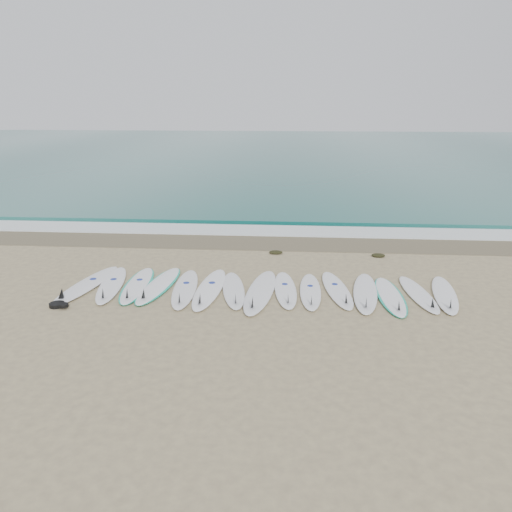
# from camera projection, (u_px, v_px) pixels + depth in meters

# --- Properties ---
(ground) EXTENTS (120.00, 120.00, 0.00)m
(ground) POSITION_uv_depth(u_px,v_px,m) (260.00, 291.00, 11.50)
(ground) COLOR #978762
(ocean) EXTENTS (120.00, 55.00, 0.03)m
(ocean) POSITION_uv_depth(u_px,v_px,m) (285.00, 151.00, 42.40)
(ocean) COLOR #1B5E58
(ocean) RESTS_ON ground
(wet_sand_band) EXTENTS (120.00, 1.80, 0.01)m
(wet_sand_band) POSITION_uv_depth(u_px,v_px,m) (269.00, 242.00, 15.39)
(wet_sand_band) COLOR brown
(wet_sand_band) RESTS_ON ground
(foam_band) EXTENTS (120.00, 1.40, 0.04)m
(foam_band) POSITION_uv_depth(u_px,v_px,m) (271.00, 231.00, 16.72)
(foam_band) COLOR silver
(foam_band) RESTS_ON ground
(wave_crest) EXTENTS (120.00, 1.00, 0.10)m
(wave_crest) POSITION_uv_depth(u_px,v_px,m) (273.00, 220.00, 18.14)
(wave_crest) COLOR #1B5E58
(wave_crest) RESTS_ON ground
(surfboard_0) EXTENTS (0.99, 2.78, 0.35)m
(surfboard_0) POSITION_uv_depth(u_px,v_px,m) (85.00, 285.00, 11.72)
(surfboard_0) COLOR silver
(surfboard_0) RESTS_ON ground
(surfboard_1) EXTENTS (0.91, 2.58, 0.32)m
(surfboard_1) POSITION_uv_depth(u_px,v_px,m) (111.00, 285.00, 11.74)
(surfboard_1) COLOR white
(surfboard_1) RESTS_ON ground
(surfboard_2) EXTENTS (0.75, 2.51, 0.31)m
(surfboard_2) POSITION_uv_depth(u_px,v_px,m) (137.00, 285.00, 11.76)
(surfboard_2) COLOR white
(surfboard_2) RESTS_ON ground
(surfboard_3) EXTENTS (0.87, 2.60, 0.32)m
(surfboard_3) POSITION_uv_depth(u_px,v_px,m) (158.00, 285.00, 11.74)
(surfboard_3) COLOR white
(surfboard_3) RESTS_ON ground
(surfboard_4) EXTENTS (0.75, 2.60, 0.33)m
(surfboard_4) POSITION_uv_depth(u_px,v_px,m) (185.00, 289.00, 11.49)
(surfboard_4) COLOR white
(surfboard_4) RESTS_ON ground
(surfboard_5) EXTENTS (0.68, 2.73, 0.35)m
(surfboard_5) POSITION_uv_depth(u_px,v_px,m) (209.00, 289.00, 11.47)
(surfboard_5) COLOR white
(surfboard_5) RESTS_ON ground
(surfboard_6) EXTENTS (0.89, 2.44, 0.31)m
(surfboard_6) POSITION_uv_depth(u_px,v_px,m) (234.00, 290.00, 11.43)
(surfboard_6) COLOR white
(surfboard_6) RESTS_ON ground
(surfboard_7) EXTENTS (0.86, 2.88, 0.36)m
(surfboard_7) POSITION_uv_depth(u_px,v_px,m) (260.00, 292.00, 11.30)
(surfboard_7) COLOR white
(surfboard_7) RESTS_ON ground
(surfboard_8) EXTENTS (0.69, 2.42, 0.31)m
(surfboard_8) POSITION_uv_depth(u_px,v_px,m) (286.00, 290.00, 11.45)
(surfboard_8) COLOR white
(surfboard_8) RESTS_ON ground
(surfboard_9) EXTENTS (0.49, 2.33, 0.30)m
(surfboard_9) POSITION_uv_depth(u_px,v_px,m) (310.00, 291.00, 11.35)
(surfboard_9) COLOR white
(surfboard_9) RESTS_ON ground
(surfboard_10) EXTENTS (0.83, 2.48, 0.31)m
(surfboard_10) POSITION_uv_depth(u_px,v_px,m) (338.00, 290.00, 11.43)
(surfboard_10) COLOR white
(surfboard_10) RESTS_ON ground
(surfboard_11) EXTENTS (0.84, 2.63, 0.33)m
(surfboard_11) POSITION_uv_depth(u_px,v_px,m) (365.00, 293.00, 11.25)
(surfboard_11) COLOR white
(surfboard_11) RESTS_ON ground
(surfboard_12) EXTENTS (0.61, 2.40, 0.30)m
(surfboard_12) POSITION_uv_depth(u_px,v_px,m) (391.00, 296.00, 11.10)
(surfboard_12) COLOR white
(surfboard_12) RESTS_ON ground
(surfboard_13) EXTENTS (0.72, 2.35, 0.30)m
(surfboard_13) POSITION_uv_depth(u_px,v_px,m) (419.00, 294.00, 11.19)
(surfboard_13) COLOR white
(surfboard_13) RESTS_ON ground
(surfboard_14) EXTENTS (0.86, 2.46, 0.31)m
(surfboard_14) POSITION_uv_depth(u_px,v_px,m) (445.00, 295.00, 11.16)
(surfboard_14) COLOR white
(surfboard_14) RESTS_ON ground
(seaweed_near) EXTENTS (0.39, 0.30, 0.08)m
(seaweed_near) POSITION_uv_depth(u_px,v_px,m) (276.00, 252.00, 14.31)
(seaweed_near) COLOR black
(seaweed_near) RESTS_ON ground
(seaweed_far) EXTENTS (0.39, 0.30, 0.07)m
(seaweed_far) POSITION_uv_depth(u_px,v_px,m) (378.00, 255.00, 14.03)
(seaweed_far) COLOR black
(seaweed_far) RESTS_ON ground
(leash_coil) EXTENTS (0.46, 0.36, 0.11)m
(leash_coil) POSITION_uv_depth(u_px,v_px,m) (58.00, 305.00, 10.62)
(leash_coil) COLOR black
(leash_coil) RESTS_ON ground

